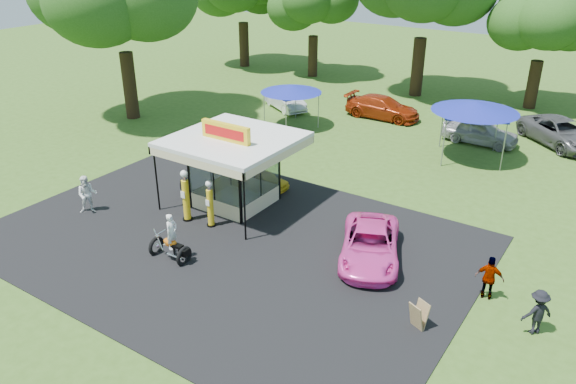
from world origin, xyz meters
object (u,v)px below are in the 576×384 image
Objects in this scene: gas_pump_left at (186,197)px; kiosk_car at (263,179)px; gas_station_kiosk at (235,169)px; a_frame_sign at (418,316)px; motorcycle at (171,241)px; bg_car_b at (383,107)px; pink_sedan at (370,245)px; gas_pump_right at (210,205)px; spectator_east_b at (490,278)px; bg_car_a at (285,100)px; tent_east at (475,107)px; spectator_west at (87,194)px; bg_car_d at (561,132)px; spectator_east_a at (538,312)px; tent_west at (291,89)px; bg_car_c at (480,131)px.

gas_pump_left is 4.88m from kiosk_car.
gas_station_kiosk is 11.61m from a_frame_sign.
motorcycle is 0.40× the size of bg_car_b.
bg_car_b is (-7.52, 17.31, 0.09)m from pink_sedan.
gas_pump_right reaches higher than spectator_east_b.
gas_pump_right is 18.20m from bg_car_a.
tent_east reaches higher than bg_car_a.
pink_sedan is 2.63× the size of spectator_west.
bg_car_a is at bearing 141.24° from bg_car_d.
tent_east is (-6.61, 14.18, 2.23)m from spectator_east_a.
pink_sedan is 6.59m from spectator_east_a.
spectator_east_b is at bearing 89.01° from a_frame_sign.
spectator_east_a is at bearing -130.60° from bg_car_d.
spectator_west is at bearing -153.58° from a_frame_sign.
gas_pump_left is 14.32m from tent_west.
tent_west is (-15.66, -6.10, 1.73)m from bg_car_d.
bg_car_a is 0.90× the size of tent_east.
bg_car_b is 11.41m from bg_car_d.
bg_car_c is 0.94× the size of tent_east.
spectator_east_b reaches higher than pink_sedan.
bg_car_d is (-0.82, 18.38, -0.04)m from spectator_east_b.
motorcycle reaches higher than bg_car_c.
spectator_east_a is 2.12m from spectator_east_b.
motorcycle is at bearing 12.68° from spectator_east_b.
pink_sedan is at bearing -54.12° from spectator_east_a.
bg_car_b is (-0.44, 18.71, -0.31)m from gas_pump_right.
gas_station_kiosk is at bearing -125.12° from bg_car_a.
kiosk_car is 1.54× the size of spectator_west.
spectator_west is (-5.64, -2.10, -0.15)m from gas_pump_right.
motorcycle reaches higher than spectator_east_a.
spectator_east_b is 0.42× the size of tent_west.
spectator_east_b is 20.62m from tent_west.
a_frame_sign is 0.23× the size of bg_car_a.
tent_east is (7.48, 12.10, 1.26)m from gas_station_kiosk.
motorcycle reaches higher than bg_car_b.
pink_sedan is at bearing 10.67° from gas_pump_left.
gas_pump_right is 0.42× the size of bg_car_b.
gas_station_kiosk is 1.35× the size of tent_west.
a_frame_sign is (11.58, -1.43, -0.69)m from gas_pump_left.
kiosk_car is (-0.00, 2.21, -1.30)m from gas_station_kiosk.
gas_pump_left is 0.88× the size of kiosk_car.
gas_pump_left is (-0.75, -2.57, -0.60)m from gas_station_kiosk.
bg_car_a is 14.01m from bg_car_c.
gas_station_kiosk is at bearing 102.12° from gas_pump_right.
a_frame_sign is 0.53× the size of spectator_west.
gas_station_kiosk is 20.81m from bg_car_d.
gas_station_kiosk reaches higher than spectator_east_b.
motorcycle reaches higher than bg_car_a.
bg_car_b is 7.31m from bg_car_c.
spectator_east_b is 18.40m from bg_car_d.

